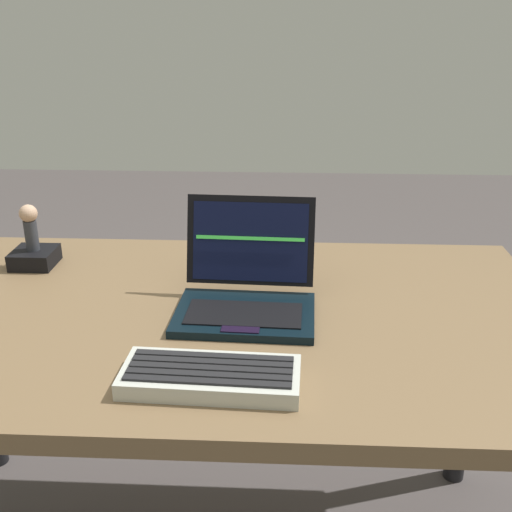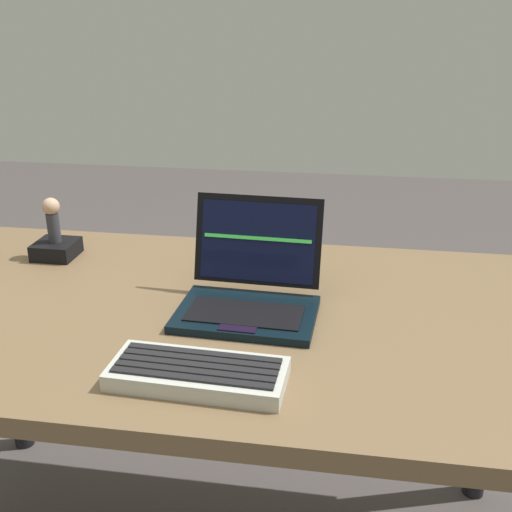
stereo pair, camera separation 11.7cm
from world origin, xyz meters
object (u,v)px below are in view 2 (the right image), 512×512
laptop_front (250,290)px  external_keyboard (198,373)px  figurine_stand (56,249)px  figurine (52,217)px

laptop_front → external_keyboard: size_ratio=0.96×
laptop_front → figurine_stand: (-0.53, 0.22, -0.02)m
laptop_front → figurine: (-0.53, 0.22, 0.06)m
figurine_stand → figurine: bearing=180.0°
external_keyboard → figurine: 0.70m
external_keyboard → figurine_stand: 0.70m
laptop_front → figurine_stand: bearing=157.7°
laptop_front → figurine: size_ratio=2.53×
external_keyboard → figurine_stand: (-0.49, 0.49, 0.00)m
external_keyboard → figurine: (-0.49, 0.49, 0.09)m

